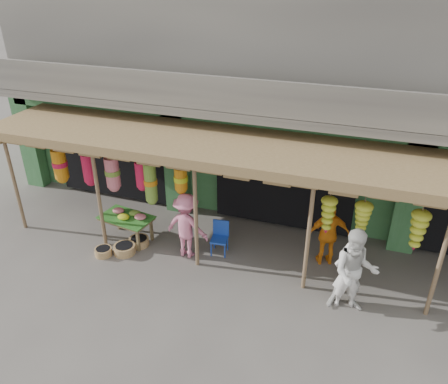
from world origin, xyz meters
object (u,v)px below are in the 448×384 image
(person_vendor, at_px, (329,234))
(blue_chair, at_px, (220,235))
(person_front, at_px, (348,274))
(person_right, at_px, (355,272))
(person_shopper, at_px, (187,226))
(flower_table, at_px, (127,218))

(person_vendor, bearing_deg, blue_chair, -12.24)
(person_front, distance_m, person_right, 0.19)
(person_front, height_order, person_shopper, person_shopper)
(person_vendor, height_order, person_shopper, person_shopper)
(person_vendor, bearing_deg, person_shopper, -7.43)
(person_right, bearing_deg, flower_table, 162.49)
(person_right, distance_m, person_shopper, 3.92)
(person_front, height_order, person_vendor, person_vendor)
(blue_chair, xyz_separation_m, person_front, (3.05, -0.95, 0.33))
(person_right, bearing_deg, person_vendor, 105.55)
(blue_chair, bearing_deg, person_right, -24.91)
(blue_chair, distance_m, person_shopper, 0.88)
(person_front, xyz_separation_m, person_right, (0.12, -0.06, 0.14))
(person_vendor, distance_m, person_shopper, 3.30)
(blue_chair, xyz_separation_m, person_shopper, (-0.70, -0.39, 0.36))
(person_front, distance_m, person_shopper, 3.79)
(flower_table, distance_m, person_right, 5.61)
(flower_table, relative_size, blue_chair, 1.72)
(blue_chair, distance_m, person_front, 3.22)
(person_vendor, bearing_deg, person_front, 91.30)
(person_right, relative_size, person_shopper, 1.13)
(person_right, bearing_deg, person_front, 141.80)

